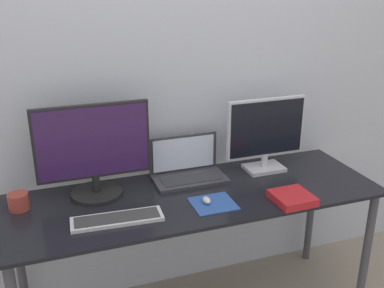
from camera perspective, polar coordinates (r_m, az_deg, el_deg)
name	(u,v)px	position (r m, az deg, el deg)	size (l,w,h in m)	color
wall_back	(172,79)	(2.41, -2.49, 8.30)	(7.00, 0.05, 2.50)	silver
desk	(196,210)	(2.28, 0.56, -8.35)	(1.85, 0.62, 0.75)	black
monitor_left	(93,152)	(2.18, -12.40, -0.94)	(0.54, 0.25, 0.46)	black
monitor_right	(266,133)	(2.46, 9.36, 1.34)	(0.45, 0.15, 0.41)	silver
laptop	(187,168)	(2.38, -0.62, -3.09)	(0.38, 0.22, 0.22)	#333338
keyboard	(117,219)	(2.03, -9.48, -9.38)	(0.41, 0.15, 0.02)	silver
mousepad	(213,204)	(2.14, 2.70, -7.58)	(0.20, 0.19, 0.00)	#2D519E
mouse	(207,200)	(2.14, 1.87, -7.15)	(0.04, 0.06, 0.03)	silver
book	(292,198)	(2.21, 12.62, -6.69)	(0.18, 0.19, 0.04)	red
mug	(18,202)	(2.23, -21.17, -6.84)	(0.09, 0.09, 0.08)	#99382D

